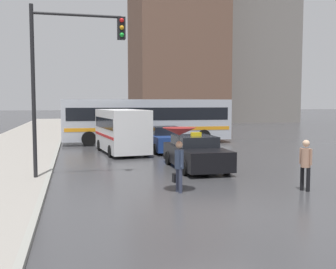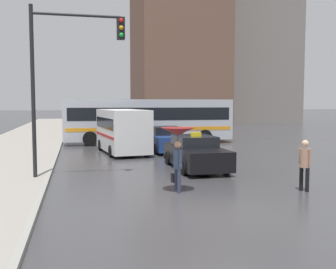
% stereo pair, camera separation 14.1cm
% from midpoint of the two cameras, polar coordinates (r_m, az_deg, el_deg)
% --- Properties ---
extents(ground_plane, '(300.00, 300.00, 0.00)m').
position_cam_midpoint_polar(ground_plane, '(10.42, 7.04, -10.93)').
color(ground_plane, '#38383A').
extents(taxi, '(1.91, 4.43, 1.55)m').
position_cam_midpoint_polar(taxi, '(16.68, 3.79, -2.74)').
color(taxi, black).
rests_on(taxi, ground_plane).
extents(sedan_red, '(1.91, 4.24, 1.42)m').
position_cam_midpoint_polar(sedan_red, '(22.66, -0.52, -0.77)').
color(sedan_red, navy).
rests_on(sedan_red, ground_plane).
extents(ambulance_van, '(2.59, 5.41, 2.42)m').
position_cam_midpoint_polar(ambulance_van, '(21.98, -6.94, 0.80)').
color(ambulance_van, white).
rests_on(ambulance_van, ground_plane).
extents(city_bus, '(11.52, 2.83, 3.03)m').
position_cam_midpoint_polar(city_bus, '(27.33, -3.18, 2.28)').
color(city_bus, '#B2B7C1').
rests_on(city_bus, ground_plane).
extents(pedestrian_with_umbrella, '(1.05, 1.05, 2.02)m').
position_cam_midpoint_polar(pedestrian_with_umbrella, '(12.13, 1.29, -0.76)').
color(pedestrian_with_umbrella, '#2D3347').
rests_on(pedestrian_with_umbrella, ground_plane).
extents(pedestrian_man, '(0.39, 0.44, 1.63)m').
position_cam_midpoint_polar(pedestrian_man, '(13.13, 19.05, -3.68)').
color(pedestrian_man, black).
rests_on(pedestrian_man, ground_plane).
extents(traffic_light, '(3.33, 0.38, 6.20)m').
position_cam_midpoint_polar(traffic_light, '(14.70, -14.44, 10.25)').
color(traffic_light, black).
rests_on(traffic_light, ground_plane).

